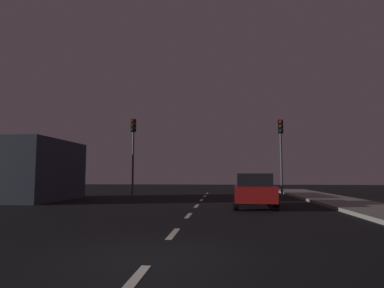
{
  "coord_description": "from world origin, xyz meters",
  "views": [
    {
      "loc": [
        1.25,
        -5.89,
        1.48
      ],
      "look_at": [
        -0.5,
        13.27,
        3.29
      ],
      "focal_mm": 31.05,
      "sensor_mm": 36.0,
      "label": 1
    }
  ],
  "objects": [
    {
      "name": "ground_plane",
      "position": [
        0.0,
        7.0,
        0.0
      ],
      "size": [
        80.0,
        80.0,
        0.0
      ],
      "primitive_type": "plane",
      "color": "black"
    },
    {
      "name": "lane_stripe_nearest",
      "position": [
        0.0,
        -1.2,
        0.0
      ],
      "size": [
        0.16,
        1.6,
        0.01
      ],
      "primitive_type": "cube",
      "color": "silver",
      "rests_on": "ground_plane"
    },
    {
      "name": "lane_stripe_second",
      "position": [
        0.0,
        2.6,
        0.0
      ],
      "size": [
        0.16,
        1.6,
        0.01
      ],
      "primitive_type": "cube",
      "color": "silver",
      "rests_on": "ground_plane"
    },
    {
      "name": "lane_stripe_third",
      "position": [
        0.0,
        6.4,
        0.0
      ],
      "size": [
        0.16,
        1.6,
        0.01
      ],
      "primitive_type": "cube",
      "color": "silver",
      "rests_on": "ground_plane"
    },
    {
      "name": "lane_stripe_fourth",
      "position": [
        0.0,
        10.2,
        0.0
      ],
      "size": [
        0.16,
        1.6,
        0.01
      ],
      "primitive_type": "cube",
      "color": "silver",
      "rests_on": "ground_plane"
    },
    {
      "name": "lane_stripe_fifth",
      "position": [
        0.0,
        14.0,
        0.0
      ],
      "size": [
        0.16,
        1.6,
        0.01
      ],
      "primitive_type": "cube",
      "color": "silver",
      "rests_on": "ground_plane"
    },
    {
      "name": "lane_stripe_sixth",
      "position": [
        0.0,
        17.8,
        0.0
      ],
      "size": [
        0.16,
        1.6,
        0.01
      ],
      "primitive_type": "cube",
      "color": "silver",
      "rests_on": "ground_plane"
    },
    {
      "name": "lane_stripe_seventh",
      "position": [
        0.0,
        21.6,
        0.0
      ],
      "size": [
        0.16,
        1.6,
        0.01
      ],
      "primitive_type": "cube",
      "color": "silver",
      "rests_on": "ground_plane"
    },
    {
      "name": "traffic_signal_left",
      "position": [
        -4.82,
        16.24,
        3.71
      ],
      "size": [
        0.32,
        0.38,
        5.34
      ],
      "color": "#4C4C51",
      "rests_on": "ground_plane"
    },
    {
      "name": "traffic_signal_right",
      "position": [
        5.1,
        16.24,
        3.58
      ],
      "size": [
        0.32,
        0.38,
        5.13
      ],
      "color": "#4C4C51",
      "rests_on": "ground_plane"
    },
    {
      "name": "car_stopped_ahead",
      "position": [
        2.71,
        9.77,
        0.78
      ],
      "size": [
        2.03,
        4.17,
        1.55
      ],
      "color": "#B21919",
      "rests_on": "ground_plane"
    },
    {
      "name": "storefront_left",
      "position": [
        -10.8,
        12.88,
        1.77
      ],
      "size": [
        5.6,
        6.11,
        3.54
      ],
      "primitive_type": "cube",
      "color": "#333847",
      "rests_on": "ground_plane"
    }
  ]
}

